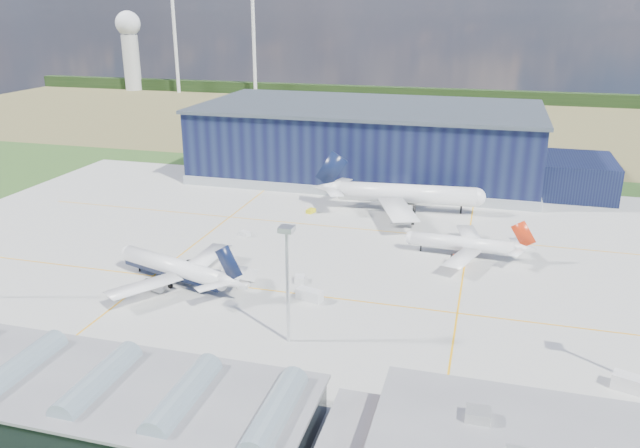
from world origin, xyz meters
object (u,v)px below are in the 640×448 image
at_px(airliner_red, 463,236).
at_px(airliner_widebody, 407,184).
at_px(gse_cart_b, 245,234).
at_px(gse_cart_a, 300,279).
at_px(light_mast_center, 287,266).
at_px(gse_van_c, 630,383).
at_px(car_a, 459,416).
at_px(car_b, 274,395).
at_px(airliner_navy, 173,258).
at_px(gse_van_a, 310,295).
at_px(hangar, 376,145).
at_px(airstair, 248,278).
at_px(gse_tug_c, 311,211).

bearing_deg(airliner_red, airliner_widebody, -57.57).
bearing_deg(gse_cart_b, gse_cart_a, -113.26).
bearing_deg(light_mast_center, gse_van_c, -0.20).
relative_size(car_a, car_b, 0.91).
bearing_deg(car_b, airliner_navy, 25.28).
relative_size(airliner_widebody, gse_van_a, 9.38).
xyz_separation_m(gse_van_a, gse_cart_b, (-28.38, 33.19, -0.57)).
distance_m(hangar, gse_van_c, 141.86).
height_order(hangar, gse_cart_a, hangar).
bearing_deg(gse_cart_a, light_mast_center, -89.30).
height_order(airliner_red, gse_cart_a, airliner_red).
bearing_deg(car_a, gse_cart_a, 32.15).
relative_size(airliner_red, car_a, 8.83).
relative_size(airliner_navy, gse_cart_a, 11.65).
height_order(hangar, car_a, hangar).
bearing_deg(airstair, gse_van_c, -0.24).
relative_size(light_mast_center, gse_cart_a, 7.10).
height_order(gse_van_a, airstair, airstair).
height_order(gse_cart_b, car_a, gse_cart_b).
height_order(light_mast_center, gse_cart_b, light_mast_center).
height_order(airliner_red, gse_van_a, airliner_red).
relative_size(airliner_widebody, airstair, 11.54).
height_order(hangar, gse_van_a, hangar).
distance_m(airliner_red, gse_cart_b, 58.47).
relative_size(gse_cart_a, gse_tug_c, 1.09).
height_order(hangar, gse_van_c, hangar).
height_order(gse_tug_c, car_b, car_b).
xyz_separation_m(light_mast_center, airliner_red, (28.81, 52.00, -10.09)).
bearing_deg(airliner_widebody, gse_cart_b, -144.36).
xyz_separation_m(car_a, car_b, (-29.19, -2.55, 0.04)).
relative_size(hangar, gse_cart_a, 44.76).
xyz_separation_m(airliner_widebody, gse_tug_c, (-27.73, -9.65, -8.02)).
bearing_deg(gse_tug_c, airliner_widebody, 36.86).
xyz_separation_m(gse_cart_b, car_b, (32.86, -68.93, 0.00)).
bearing_deg(gse_cart_a, gse_cart_b, 121.44).
xyz_separation_m(gse_cart_a, gse_van_c, (65.03, -26.39, 0.64)).
height_order(light_mast_center, gse_van_a, light_mast_center).
height_order(gse_cart_a, car_a, gse_cart_a).
distance_m(airliner_red, gse_van_a, 45.66).
relative_size(gse_van_a, gse_van_c, 1.02).
xyz_separation_m(light_mast_center, gse_van_c, (59.08, -0.20, -14.09)).
relative_size(gse_van_c, airstair, 1.21).
xyz_separation_m(gse_van_c, car_a, (-26.50, -15.25, -0.71)).
xyz_separation_m(airliner_navy, car_b, (36.58, -36.00, -5.49)).
distance_m(gse_tug_c, car_a, 103.78).
bearing_deg(car_a, gse_van_a, 34.78).
distance_m(gse_cart_b, car_b, 76.36).
relative_size(airliner_navy, car_a, 10.18).
distance_m(gse_tug_c, airstair, 53.23).
bearing_deg(airstair, gse_cart_a, 36.12).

